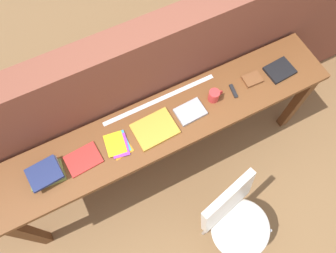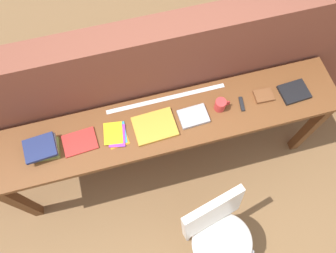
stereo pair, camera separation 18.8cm
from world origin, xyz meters
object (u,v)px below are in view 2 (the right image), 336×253
object	(u,v)px
mug	(221,105)
leather_journal_brown	(264,96)
magazine_cycling	(80,142)
book_stack_leftmost	(42,149)
book_open_centre	(155,126)
multitool_folded	(242,104)
book_repair_rightmost	(294,92)
chair_white_moulded	(219,233)
pamphlet_pile_colourful	(116,135)

from	to	relation	value
mug	leather_journal_brown	distance (m)	0.33
mug	magazine_cycling	bearing A→B (deg)	-179.55
book_stack_leftmost	book_open_centre	world-z (taller)	book_stack_leftmost
book_stack_leftmost	multitool_folded	size ratio (longest dim) A/B	2.09
book_stack_leftmost	book_repair_rightmost	distance (m)	1.77
magazine_cycling	leather_journal_brown	distance (m)	1.31
chair_white_moulded	pamphlet_pile_colourful	world-z (taller)	pamphlet_pile_colourful
mug	multitool_folded	bearing A→B (deg)	-5.69
mug	book_repair_rightmost	bearing A→B (deg)	-2.19
book_stack_leftmost	book_open_centre	size ratio (longest dim) A/B	0.82
pamphlet_pile_colourful	multitool_folded	xyz separation A→B (m)	(0.89, 0.00, 0.00)
chair_white_moulded	book_repair_rightmost	world-z (taller)	book_repair_rightmost
magazine_cycling	book_open_centre	distance (m)	0.51
book_open_centre	book_repair_rightmost	distance (m)	1.02
leather_journal_brown	multitool_folded	bearing A→B (deg)	-170.24
pamphlet_pile_colourful	mug	xyz separation A→B (m)	(0.74, 0.02, 0.04)
book_stack_leftmost	mug	world-z (taller)	mug
chair_white_moulded	multitool_folded	xyz separation A→B (m)	(0.37, 0.75, 0.36)
chair_white_moulded	pamphlet_pile_colourful	size ratio (longest dim) A/B	4.43
chair_white_moulded	magazine_cycling	world-z (taller)	magazine_cycling
pamphlet_pile_colourful	book_repair_rightmost	world-z (taller)	book_repair_rightmost
leather_journal_brown	book_repair_rightmost	distance (m)	0.22
book_stack_leftmost	leather_journal_brown	distance (m)	1.55
book_open_centre	multitool_folded	world-z (taller)	book_open_centre
chair_white_moulded	book_open_centre	size ratio (longest dim) A/B	3.17
book_open_centre	chair_white_moulded	bearing A→B (deg)	-73.06
pamphlet_pile_colourful	mug	bearing A→B (deg)	1.47
magazine_cycling	book_repair_rightmost	world-z (taller)	book_repair_rightmost
book_stack_leftmost	book_open_centre	xyz separation A→B (m)	(0.75, -0.02, -0.03)
book_stack_leftmost	pamphlet_pile_colourful	bearing A→B (deg)	-1.73
multitool_folded	leather_journal_brown	distance (m)	0.17
chair_white_moulded	leather_journal_brown	distance (m)	1.01
multitool_folded	book_repair_rightmost	distance (m)	0.39
pamphlet_pile_colourful	leather_journal_brown	distance (m)	1.07
leather_journal_brown	mug	bearing A→B (deg)	-176.25
chair_white_moulded	book_open_centre	world-z (taller)	book_open_centre
book_stack_leftmost	mug	size ratio (longest dim) A/B	2.09
leather_journal_brown	book_repair_rightmost	xyz separation A→B (m)	(0.22, -0.03, -0.00)
chair_white_moulded	book_open_centre	xyz separation A→B (m)	(-0.26, 0.74, 0.36)
book_open_centre	leather_journal_brown	bearing A→B (deg)	-0.17
book_stack_leftmost	magazine_cycling	size ratio (longest dim) A/B	1.04
chair_white_moulded	pamphlet_pile_colourful	distance (m)	0.98
leather_journal_brown	book_open_centre	bearing A→B (deg)	-174.89
multitool_folded	mug	bearing A→B (deg)	174.31
chair_white_moulded	mug	distance (m)	0.89
multitool_folded	leather_journal_brown	size ratio (longest dim) A/B	0.85
chair_white_moulded	leather_journal_brown	bearing A→B (deg)	55.14
book_stack_leftmost	magazine_cycling	xyz separation A→B (m)	(0.24, -0.00, -0.03)
book_stack_leftmost	leather_journal_brown	world-z (taller)	book_stack_leftmost
book_open_centre	book_repair_rightmost	bearing A→B (deg)	-2.15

